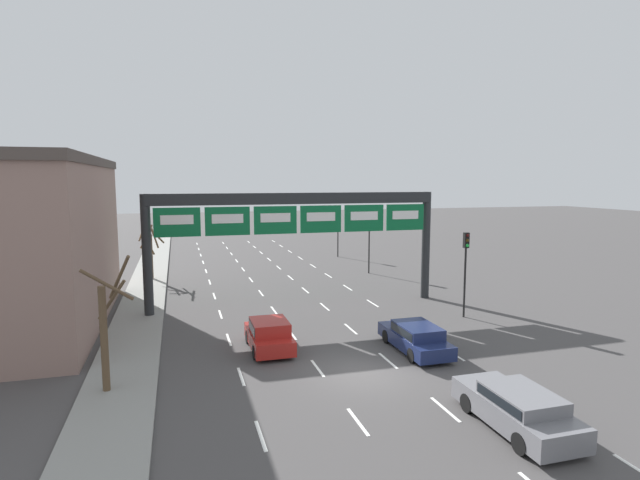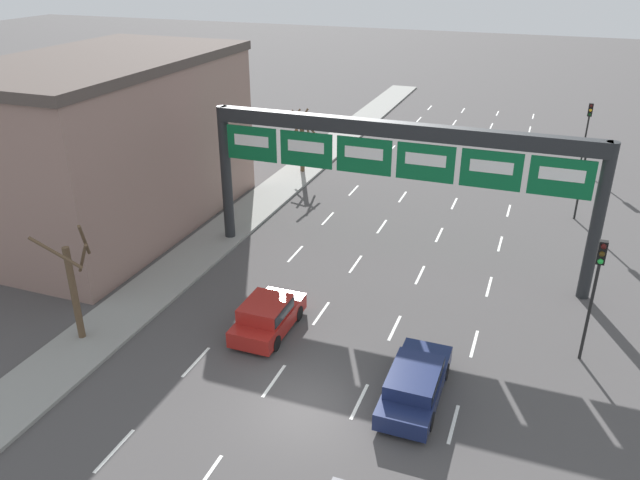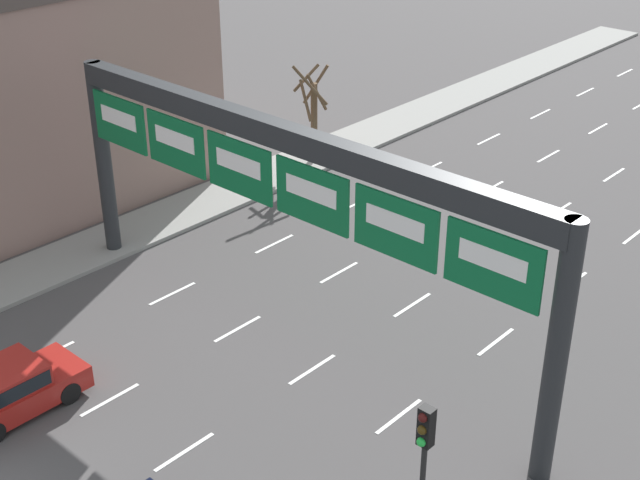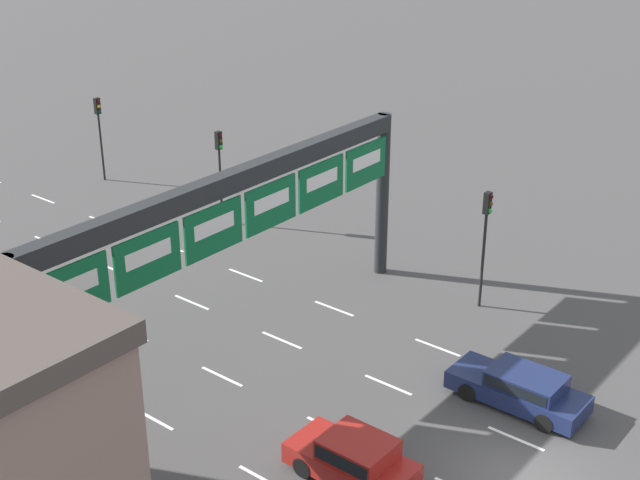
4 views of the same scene
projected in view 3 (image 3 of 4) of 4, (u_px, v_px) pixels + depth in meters
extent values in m
cube|color=white|center=(46.00, 355.00, 27.53)|extent=(0.12, 2.00, 0.01)
cube|color=white|center=(172.00, 294.00, 30.81)|extent=(0.12, 2.00, 0.01)
cube|color=white|center=(274.00, 244.00, 34.09)|extent=(0.12, 2.00, 0.01)
cube|color=white|center=(358.00, 203.00, 37.37)|extent=(0.12, 2.00, 0.01)
cube|color=white|center=(429.00, 168.00, 40.65)|extent=(0.12, 2.00, 0.01)
cube|color=white|center=(489.00, 139.00, 43.93)|extent=(0.12, 2.00, 0.01)
cube|color=white|center=(540.00, 114.00, 47.21)|extent=(0.12, 2.00, 0.01)
cube|color=white|center=(585.00, 92.00, 50.49)|extent=(0.12, 2.00, 0.01)
cube|color=white|center=(625.00, 73.00, 53.77)|extent=(0.12, 2.00, 0.01)
cube|color=white|center=(110.00, 400.00, 25.56)|extent=(0.12, 2.00, 0.01)
cube|color=white|center=(238.00, 329.00, 28.84)|extent=(0.12, 2.00, 0.01)
cube|color=white|center=(339.00, 272.00, 32.12)|extent=(0.12, 2.00, 0.01)
cube|color=white|center=(422.00, 227.00, 35.40)|extent=(0.12, 2.00, 0.01)
cube|color=white|center=(490.00, 188.00, 38.68)|extent=(0.12, 2.00, 0.01)
cube|color=white|center=(548.00, 156.00, 41.96)|extent=(0.12, 2.00, 0.01)
cube|color=white|center=(598.00, 129.00, 45.24)|extent=(0.12, 2.00, 0.01)
cube|color=white|center=(184.00, 452.00, 23.59)|extent=(0.12, 2.00, 0.01)
cube|color=white|center=(312.00, 369.00, 26.87)|extent=(0.12, 2.00, 0.01)
cube|color=white|center=(412.00, 305.00, 30.15)|extent=(0.12, 2.00, 0.01)
cube|color=white|center=(493.00, 253.00, 33.43)|extent=(0.12, 2.00, 0.01)
cube|color=white|center=(559.00, 210.00, 36.71)|extent=(0.12, 2.00, 0.01)
cube|color=white|center=(614.00, 175.00, 39.99)|extent=(0.12, 2.00, 0.01)
cube|color=white|center=(399.00, 416.00, 24.90)|extent=(0.12, 2.00, 0.01)
cube|color=white|center=(496.00, 342.00, 28.18)|extent=(0.12, 2.00, 0.01)
cube|color=white|center=(573.00, 283.00, 31.46)|extent=(0.12, 2.00, 0.01)
cube|color=white|center=(635.00, 235.00, 34.74)|extent=(0.12, 2.00, 0.01)
cylinder|color=#232628|center=(104.00, 161.00, 31.94)|extent=(0.56, 0.56, 7.30)
cylinder|color=#232628|center=(556.00, 357.00, 21.14)|extent=(0.56, 0.56, 7.30)
cube|color=#232628|center=(282.00, 135.00, 25.01)|extent=(18.10, 0.60, 0.70)
cube|color=#0C6033|center=(120.00, 122.00, 29.74)|extent=(2.67, 0.08, 1.72)
cube|color=white|center=(118.00, 118.00, 29.64)|extent=(1.87, 0.02, 0.55)
cube|color=#0C6033|center=(176.00, 144.00, 28.00)|extent=(2.67, 0.08, 1.72)
cube|color=white|center=(175.00, 139.00, 27.90)|extent=(1.87, 0.02, 0.55)
cube|color=#0C6033|center=(239.00, 168.00, 26.27)|extent=(2.67, 0.08, 1.72)
cube|color=white|center=(238.00, 164.00, 26.16)|extent=(1.87, 0.02, 0.55)
cube|color=#0C6033|center=(312.00, 196.00, 24.53)|extent=(2.67, 0.08, 1.72)
cube|color=white|center=(311.00, 191.00, 24.42)|extent=(1.87, 0.02, 0.55)
cube|color=#0C6033|center=(395.00, 228.00, 22.79)|extent=(2.67, 0.08, 1.72)
cube|color=white|center=(395.00, 223.00, 22.69)|extent=(1.87, 0.02, 0.55)
cube|color=#0C6033|center=(493.00, 265.00, 21.05)|extent=(2.67, 0.08, 1.72)
cube|color=white|center=(492.00, 260.00, 20.95)|extent=(1.87, 0.02, 0.55)
cube|color=maroon|center=(15.00, 394.00, 24.94)|extent=(1.83, 3.96, 0.68)
cube|color=maroon|center=(3.00, 379.00, 24.49)|extent=(1.69, 2.06, 0.61)
cube|color=black|center=(3.00, 379.00, 24.49)|extent=(1.72, 1.89, 0.44)
cylinder|color=black|center=(37.00, 370.00, 26.31)|extent=(0.22, 0.66, 0.66)
cylinder|color=black|center=(69.00, 393.00, 25.32)|extent=(0.22, 0.66, 0.66)
cube|color=black|center=(426.00, 427.00, 17.42)|extent=(0.30, 0.24, 0.90)
sphere|color=#3D0E0C|center=(423.00, 418.00, 17.19)|extent=(0.20, 0.20, 0.20)
sphere|color=#412F0C|center=(422.00, 430.00, 17.33)|extent=(0.20, 0.20, 0.20)
sphere|color=green|center=(421.00, 442.00, 17.47)|extent=(0.20, 0.20, 0.20)
cylinder|color=brown|center=(314.00, 121.00, 40.53)|extent=(0.31, 0.31, 3.59)
cylinder|color=brown|center=(306.00, 101.00, 39.83)|extent=(1.01, 0.42, 1.76)
cylinder|color=brown|center=(317.00, 92.00, 39.46)|extent=(0.62, 0.92, 1.75)
cylinder|color=brown|center=(310.00, 85.00, 38.97)|extent=(1.50, 0.92, 1.73)
cylinder|color=brown|center=(306.00, 78.00, 40.15)|extent=(0.49, 1.38, 1.13)
cylinder|color=brown|center=(316.00, 84.00, 40.28)|extent=(1.08, 0.79, 1.88)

